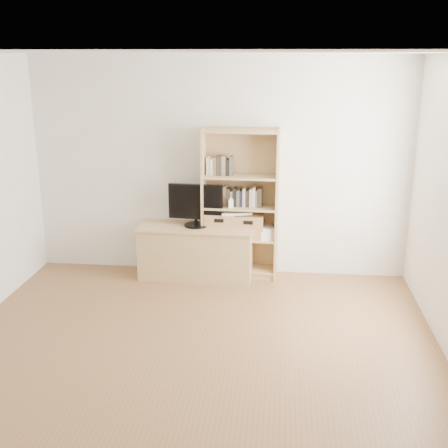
# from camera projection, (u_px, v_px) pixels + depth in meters

# --- Properties ---
(floor) EXTENTS (4.50, 5.00, 0.01)m
(floor) POSITION_uv_depth(u_px,v_px,m) (185.00, 379.00, 4.67)
(floor) COLOR brown
(floor) RESTS_ON ground
(back_wall) EXTENTS (4.50, 0.02, 2.60)m
(back_wall) POSITION_uv_depth(u_px,v_px,m) (219.00, 167.00, 6.67)
(back_wall) COLOR white
(back_wall) RESTS_ON floor
(ceiling) EXTENTS (4.50, 5.00, 0.01)m
(ceiling) POSITION_uv_depth(u_px,v_px,m) (178.00, 53.00, 3.91)
(ceiling) COLOR white
(ceiling) RESTS_ON back_wall
(tv_stand) EXTENTS (1.35, 0.54, 0.61)m
(tv_stand) POSITION_uv_depth(u_px,v_px,m) (196.00, 252.00, 6.74)
(tv_stand) COLOR tan
(tv_stand) RESTS_ON floor
(bookshelf) EXTENTS (0.90, 0.34, 1.79)m
(bookshelf) POSITION_uv_depth(u_px,v_px,m) (240.00, 204.00, 6.61)
(bookshelf) COLOR tan
(bookshelf) RESTS_ON floor
(television) EXTENTS (0.65, 0.10, 0.51)m
(television) POSITION_uv_depth(u_px,v_px,m) (196.00, 205.00, 6.57)
(television) COLOR black
(television) RESTS_ON tv_stand
(books_row_mid) EXTENTS (0.76, 0.18, 0.20)m
(books_row_mid) POSITION_uv_depth(u_px,v_px,m) (240.00, 197.00, 6.60)
(books_row_mid) COLOR black
(books_row_mid) RESTS_ON bookshelf
(books_row_upper) EXTENTS (0.35, 0.13, 0.18)m
(books_row_upper) POSITION_uv_depth(u_px,v_px,m) (224.00, 167.00, 6.53)
(books_row_upper) COLOR black
(books_row_upper) RESTS_ON bookshelf
(baby_monitor) EXTENTS (0.06, 0.05, 0.10)m
(baby_monitor) POSITION_uv_depth(u_px,v_px,m) (231.00, 204.00, 6.52)
(baby_monitor) COLOR white
(baby_monitor) RESTS_ON bookshelf
(basket_left) EXTENTS (0.36, 0.30, 0.29)m
(basket_left) POSITION_uv_depth(u_px,v_px,m) (220.00, 224.00, 6.71)
(basket_left) COLOR #997645
(basket_left) RESTS_ON bookshelf
(basket_right) EXTENTS (0.35, 0.29, 0.28)m
(basket_right) POSITION_uv_depth(u_px,v_px,m) (249.00, 226.00, 6.67)
(basket_right) COLOR #997645
(basket_right) RESTS_ON bookshelf
(laptop) EXTENTS (0.41, 0.33, 0.03)m
(laptop) POSITION_uv_depth(u_px,v_px,m) (235.00, 212.00, 6.63)
(laptop) COLOR white
(laptop) RESTS_ON basket_left
(magazine_stack) EXTENTS (0.23, 0.29, 0.12)m
(magazine_stack) POSITION_uv_depth(u_px,v_px,m) (266.00, 233.00, 6.67)
(magazine_stack) COLOR silver
(magazine_stack) RESTS_ON bookshelf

